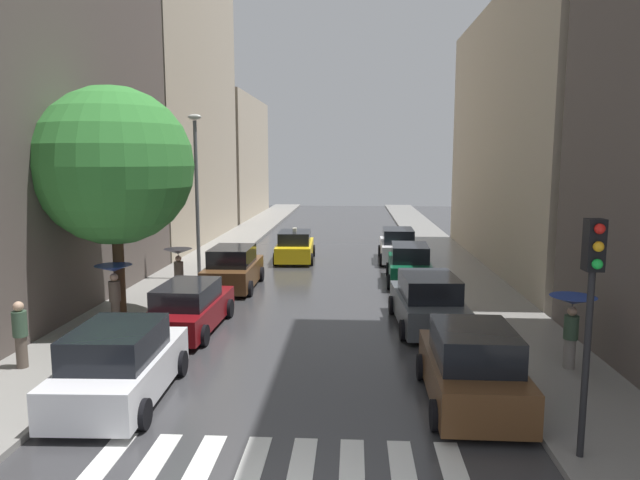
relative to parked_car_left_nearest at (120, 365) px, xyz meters
The scene contains 22 objects.
ground_plane 19.78m from the parked_car_left_nearest, 78.56° to the left, with size 28.00×72.00×0.04m, color #373739.
sidewalk_left 19.55m from the parked_car_left_nearest, 97.59° to the left, with size 3.00×72.00×0.15m, color gray.
sidewalk_right 22.00m from the parked_car_left_nearest, 61.72° to the left, with size 3.00×72.00×0.15m, color gray.
crosswalk_stripes 4.82m from the parked_car_left_nearest, 34.31° to the right, with size 6.75×2.20×0.01m.
building_left_mid 28.37m from the parked_car_left_nearest, 105.98° to the left, with size 6.00×16.72×25.64m, color #B2A38C.
building_left_far 42.95m from the parked_car_left_nearest, 99.55° to the left, with size 6.00×15.98×11.19m, color #B2A38C.
building_right_mid 23.69m from the parked_car_left_nearest, 49.52° to the left, with size 6.00×19.61×13.16m, color #B2A38C.
parked_car_left_nearest is the anchor object (origin of this frame).
parked_car_left_second 5.36m from the parked_car_left_nearest, 89.67° to the left, with size 2.10×4.71×1.56m.
parked_car_left_third 11.44m from the parked_car_left_nearest, 89.16° to the left, with size 2.11×4.44×1.80m.
parked_car_right_nearest 7.92m from the parked_car_left_nearest, ahead, with size 2.14×4.13×1.82m.
parked_car_right_second 9.90m from the parked_car_left_nearest, 38.98° to the left, with size 2.32×4.64×1.76m.
parked_car_right_third 15.07m from the parked_car_left_nearest, 59.09° to the left, with size 2.11×4.34×1.75m.
parked_car_right_fourth 19.91m from the parked_car_left_nearest, 67.45° to the left, with size 2.06×4.41×1.79m.
taxi_midroad 18.36m from the parked_car_left_nearest, 83.43° to the left, with size 2.19×4.44×1.81m.
pedestrian_foreground 5.72m from the parked_car_left_nearest, 113.99° to the left, with size 1.16×1.16×1.99m.
pedestrian_near_tree 11.07m from the parked_car_left_nearest, 11.90° to the left, with size 1.14×1.14×1.88m.
pedestrian_by_kerb 3.54m from the parked_car_left_nearest, 155.21° to the left, with size 0.36×0.36×1.74m.
pedestrian_far_side 9.42m from the parked_car_left_nearest, 99.22° to the left, with size 1.08×1.08×1.88m.
street_tree_left 7.71m from the parked_car_left_nearest, 112.41° to the left, with size 5.05×5.05×7.62m.
traffic_light_right_corner 9.94m from the parked_car_left_nearest, 13.36° to the right, with size 0.30×0.42×4.30m.
lamp_post_left 13.18m from the parked_car_left_nearest, 97.37° to the left, with size 0.60×0.28×7.24m.
Camera 1 is at (1.34, -7.46, 5.45)m, focal length 32.02 mm.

